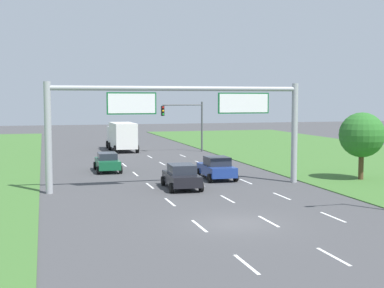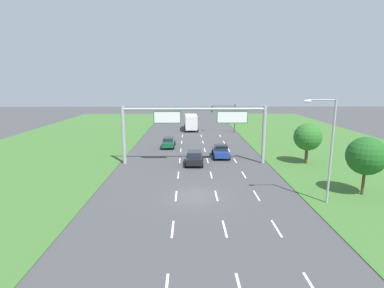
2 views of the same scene
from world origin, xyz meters
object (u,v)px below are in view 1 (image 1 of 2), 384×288
car_lead_silver (182,176)px  car_mid_lane (107,162)px  sign_gantry (182,114)px  roadside_tree_mid (362,135)px  box_truck (122,136)px  traffic_light_mast (185,117)px  car_near_red (217,168)px

car_lead_silver → car_mid_lane: bearing=113.2°
car_mid_lane → sign_gantry: sign_gantry is taller
sign_gantry → roadside_tree_mid: bearing=-1.8°
box_truck → roadside_tree_mid: size_ratio=1.56×
box_truck → sign_gantry: 26.58m
car_lead_silver → car_mid_lane: car_lead_silver is taller
car_mid_lane → roadside_tree_mid: bearing=-28.7°
car_mid_lane → traffic_light_mast: 17.45m
car_lead_silver → car_mid_lane: size_ratio=0.98×
car_near_red → box_truck: bearing=99.6°
car_lead_silver → roadside_tree_mid: bearing=2.4°
car_mid_lane → roadside_tree_mid: roadside_tree_mid is taller
roadside_tree_mid → traffic_light_mast: bearing=106.6°
car_mid_lane → traffic_light_mast: bearing=54.1°
car_near_red → sign_gantry: (-3.38, -2.92, 4.08)m
car_lead_silver → sign_gantry: size_ratio=0.24×
car_near_red → car_lead_silver: (-3.54, -3.37, -0.01)m
car_mid_lane → box_truck: (3.60, 17.05, 0.95)m
box_truck → traffic_light_mast: (6.65, -3.27, 2.13)m
car_mid_lane → roadside_tree_mid: 19.98m
roadside_tree_mid → box_truck: bearing=117.0°
car_lead_silver → sign_gantry: 4.12m
car_mid_lane → box_truck: box_truck is taller
car_lead_silver → car_near_red: bearing=45.8°
car_near_red → traffic_light_mast: 20.64m
car_near_red → car_lead_silver: bearing=-135.8°
car_near_red → car_mid_lane: bearing=139.3°
sign_gantry → car_near_red: bearing=40.9°
sign_gantry → roadside_tree_mid: 13.45m
car_lead_silver → box_truck: 26.85m
car_mid_lane → sign_gantry: (3.90, -9.34, 4.12)m
car_lead_silver → car_mid_lane: (-3.74, 9.78, -0.04)m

